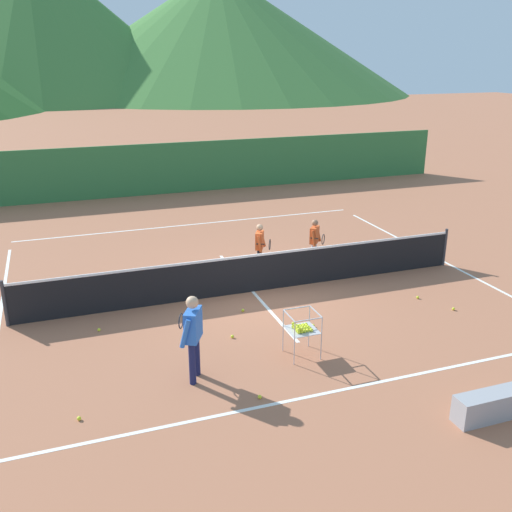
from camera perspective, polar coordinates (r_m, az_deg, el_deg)
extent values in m
plane|color=#A86647|center=(14.26, -0.33, -3.55)|extent=(120.00, 120.00, 0.00)
cube|color=white|center=(10.45, 8.43, -13.03)|extent=(11.65, 0.08, 0.01)
cube|color=white|center=(19.94, -6.31, 3.14)|extent=(11.65, 0.08, 0.01)
cube|color=white|center=(16.96, 18.58, -0.77)|extent=(0.08, 10.95, 0.01)
cube|color=white|center=(14.26, -0.33, -3.54)|extent=(0.08, 5.65, 0.01)
cylinder|color=#333338|center=(13.44, -23.68, -4.35)|extent=(0.08, 0.08, 1.05)
cylinder|color=#333338|center=(16.68, 18.24, 0.84)|extent=(0.08, 0.08, 1.05)
cube|color=black|center=(14.08, -0.34, -1.83)|extent=(11.18, 0.02, 0.92)
cube|color=white|center=(13.92, -0.34, 0.03)|extent=(11.18, 0.03, 0.06)
cylinder|color=#191E4C|center=(10.38, -6.34, -10.57)|extent=(0.12, 0.12, 0.81)
cylinder|color=#191E4C|center=(10.64, -5.92, -9.75)|extent=(0.12, 0.12, 0.81)
cube|color=blue|center=(10.19, -6.27, -6.80)|extent=(0.42, 0.53, 0.57)
sphere|color=#DBAD84|center=(10.01, -6.36, -4.60)|extent=(0.22, 0.22, 0.22)
cylinder|color=blue|center=(9.98, -7.04, -7.64)|extent=(0.23, 0.18, 0.55)
cylinder|color=blue|center=(10.46, -6.09, -6.32)|extent=(0.19, 0.15, 0.56)
torus|color=#262628|center=(10.54, -7.45, -6.42)|extent=(0.16, 0.27, 0.29)
cylinder|color=black|center=(10.48, -6.16, -6.52)|extent=(0.21, 0.13, 0.03)
cylinder|color=black|center=(15.56, 0.42, -0.24)|extent=(0.10, 0.10, 0.66)
cylinder|color=black|center=(15.32, 0.29, -0.55)|extent=(0.10, 0.10, 0.66)
cube|color=#E55926|center=(15.26, 0.36, 1.58)|extent=(0.34, 0.43, 0.46)
sphere|color=tan|center=(15.15, 0.36, 2.84)|extent=(0.18, 0.18, 0.18)
cylinder|color=#E55926|center=(15.47, 0.68, 1.73)|extent=(0.19, 0.15, 0.45)
cylinder|color=#E55926|center=(15.05, 0.36, 1.20)|extent=(0.15, 0.13, 0.45)
torus|color=#262628|center=(15.02, 1.37, 1.15)|extent=(0.16, 0.27, 0.29)
cylinder|color=black|center=(15.05, 0.45, 1.19)|extent=(0.21, 0.13, 0.03)
cylinder|color=silver|center=(16.13, 5.88, 0.37)|extent=(0.10, 0.10, 0.65)
cylinder|color=silver|center=(15.91, 5.65, 0.09)|extent=(0.10, 0.10, 0.65)
cube|color=#E55926|center=(15.85, 5.83, 2.11)|extent=(0.38, 0.41, 0.45)
sphere|color=#996B4C|center=(15.75, 5.87, 3.30)|extent=(0.18, 0.18, 0.18)
cylinder|color=#E55926|center=(16.05, 6.22, 2.21)|extent=(0.18, 0.17, 0.44)
cylinder|color=#E55926|center=(15.65, 5.74, 1.76)|extent=(0.15, 0.14, 0.44)
torus|color=#262628|center=(15.58, 6.69, 1.65)|extent=(0.20, 0.24, 0.29)
cylinder|color=black|center=(15.64, 5.81, 1.75)|extent=(0.19, 0.16, 0.03)
cylinder|color=#B7B7BC|center=(11.36, 2.71, -7.41)|extent=(0.02, 0.02, 0.89)
cylinder|color=#B7B7BC|center=(11.57, 5.30, -6.96)|extent=(0.02, 0.02, 0.89)
cylinder|color=#B7B7BC|center=(10.91, 3.83, -8.66)|extent=(0.02, 0.02, 0.89)
cylinder|color=#B7B7BC|center=(11.12, 6.51, -8.16)|extent=(0.02, 0.02, 0.89)
cube|color=#B7B7BC|center=(11.19, 4.60, -7.31)|extent=(0.56, 0.56, 0.01)
cube|color=#B7B7BC|center=(11.27, 4.07, -5.17)|extent=(0.56, 0.02, 0.02)
cube|color=#B7B7BC|center=(10.81, 5.26, -6.32)|extent=(0.56, 0.02, 0.02)
cube|color=#B7B7BC|center=(10.93, 3.30, -5.95)|extent=(0.02, 0.56, 0.02)
cube|color=#B7B7BC|center=(11.15, 5.97, -5.51)|extent=(0.02, 0.56, 0.02)
sphere|color=yellow|center=(11.01, 4.27, -7.54)|extent=(0.07, 0.07, 0.07)
sphere|color=yellow|center=(11.06, 4.13, -7.40)|extent=(0.07, 0.07, 0.07)
sphere|color=yellow|center=(11.12, 4.01, -7.23)|extent=(0.07, 0.07, 0.07)
sphere|color=yellow|center=(11.18, 3.87, -7.10)|extent=(0.07, 0.07, 0.07)
sphere|color=yellow|center=(11.23, 3.71, -6.98)|extent=(0.07, 0.07, 0.07)
sphere|color=yellow|center=(11.04, 4.58, -7.48)|extent=(0.07, 0.07, 0.07)
sphere|color=yellow|center=(11.10, 4.43, -7.35)|extent=(0.07, 0.07, 0.07)
sphere|color=yellow|center=(11.15, 4.33, -7.20)|extent=(0.07, 0.07, 0.07)
sphere|color=yellow|center=(11.21, 4.16, -7.07)|extent=(0.07, 0.07, 0.07)
sphere|color=yellow|center=(11.25, 4.06, -6.93)|extent=(0.07, 0.07, 0.07)
sphere|color=yellow|center=(11.06, 4.87, -7.43)|extent=(0.07, 0.07, 0.07)
sphere|color=yellow|center=(11.12, 4.76, -7.31)|extent=(0.07, 0.07, 0.07)
sphere|color=yellow|center=(11.17, 4.61, -7.15)|extent=(0.07, 0.07, 0.07)
sphere|color=yellow|center=(11.22, 4.47, -7.03)|extent=(0.07, 0.07, 0.07)
sphere|color=yellow|center=(11.27, 4.34, -6.90)|extent=(0.07, 0.07, 0.07)
sphere|color=yellow|center=(11.09, 5.16, -7.36)|extent=(0.07, 0.07, 0.07)
sphere|color=yellow|center=(11.15, 5.03, -7.23)|extent=(0.07, 0.07, 0.07)
sphere|color=yellow|center=(11.19, 4.91, -7.11)|extent=(0.07, 0.07, 0.07)
sphere|color=yellow|center=(11.25, 4.76, -6.96)|extent=(0.07, 0.07, 0.07)
sphere|color=yellow|center=(11.30, 4.66, -6.83)|extent=(0.07, 0.07, 0.07)
sphere|color=yellow|center=(11.11, 5.52, -7.33)|extent=(0.07, 0.07, 0.07)
sphere|color=yellow|center=(11.17, 5.37, -7.16)|extent=(0.07, 0.07, 0.07)
sphere|color=yellow|center=(11.22, 5.21, -7.04)|extent=(0.07, 0.07, 0.07)
sphere|color=yellow|center=(11.27, 5.05, -6.90)|extent=(0.07, 0.07, 0.07)
sphere|color=yellow|center=(11.32, 4.97, -6.77)|extent=(0.07, 0.07, 0.07)
sphere|color=yellow|center=(10.99, 4.26, -7.30)|extent=(0.07, 0.07, 0.07)
sphere|color=yellow|center=(11.05, 4.15, -7.12)|extent=(0.07, 0.07, 0.07)
sphere|color=yellow|center=(11.09, 4.02, -7.00)|extent=(0.07, 0.07, 0.07)
sphere|color=yellow|center=(11.15, 3.89, -6.86)|extent=(0.07, 0.07, 0.07)
sphere|color=yellow|center=(11.20, 3.72, -6.72)|extent=(0.07, 0.07, 0.07)
sphere|color=yellow|center=(11.02, 4.57, -7.24)|extent=(0.07, 0.07, 0.07)
sphere|color=yellow|center=(10.01, -17.16, -15.15)|extent=(0.07, 0.07, 0.07)
sphere|color=yellow|center=(12.03, -2.36, -7.99)|extent=(0.07, 0.07, 0.07)
sphere|color=yellow|center=(14.38, 15.76, -3.97)|extent=(0.07, 0.07, 0.07)
sphere|color=yellow|center=(13.17, -1.31, -5.41)|extent=(0.07, 0.07, 0.07)
sphere|color=yellow|center=(10.11, 0.38, -13.81)|extent=(0.07, 0.07, 0.07)
sphere|color=yellow|center=(12.74, -15.32, -7.07)|extent=(0.07, 0.07, 0.07)
sphere|color=yellow|center=(12.53, 5.70, -6.89)|extent=(0.07, 0.07, 0.07)
sphere|color=yellow|center=(14.00, 19.01, -4.98)|extent=(0.07, 0.07, 0.07)
cube|color=#33753D|center=(24.37, -9.15, 8.55)|extent=(25.63, 0.08, 2.11)
cube|color=#99999E|center=(10.33, 22.75, -13.41)|extent=(1.50, 0.36, 0.46)
cone|color=#427A38|center=(86.25, -21.23, 20.97)|extent=(46.08, 46.08, 19.19)
cone|color=#427A38|center=(88.59, -3.78, 21.28)|extent=(54.85, 54.85, 16.76)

